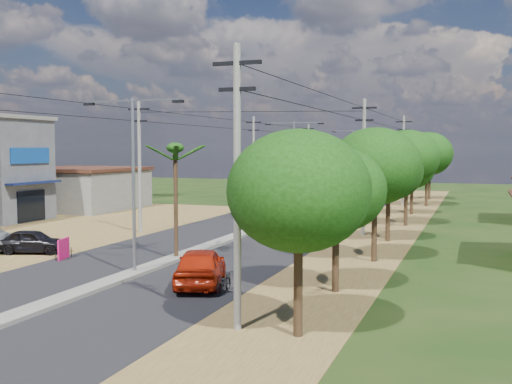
# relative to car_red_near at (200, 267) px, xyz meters

# --- Properties ---
(ground) EXTENTS (160.00, 160.00, 0.00)m
(ground) POSITION_rel_car_red_near_xyz_m (-3.74, 0.89, -0.81)
(ground) COLOR black
(ground) RESTS_ON ground
(road) EXTENTS (12.00, 110.00, 0.04)m
(road) POSITION_rel_car_red_near_xyz_m (-3.74, 15.89, -0.79)
(road) COLOR black
(road) RESTS_ON ground
(median) EXTENTS (1.00, 90.00, 0.18)m
(median) POSITION_rel_car_red_near_xyz_m (-3.74, 18.89, -0.72)
(median) COLOR #605E56
(median) RESTS_ON ground
(dirt_lot_west) EXTENTS (18.00, 46.00, 0.04)m
(dirt_lot_west) POSITION_rel_car_red_near_xyz_m (-18.74, 8.89, -0.79)
(dirt_lot_west) COLOR brown
(dirt_lot_west) RESTS_ON ground
(dirt_shoulder_east) EXTENTS (5.00, 90.00, 0.03)m
(dirt_shoulder_east) POSITION_rel_car_red_near_xyz_m (4.76, 15.89, -0.79)
(dirt_shoulder_east) COLOR brown
(dirt_shoulder_east) RESTS_ON ground
(low_shed) EXTENTS (10.40, 10.40, 3.95)m
(low_shed) POSITION_rel_car_red_near_xyz_m (-24.74, 24.89, 1.16)
(low_shed) COLOR #605E56
(low_shed) RESTS_ON ground
(tree_east_a) EXTENTS (4.40, 4.40, 6.37)m
(tree_east_a) POSITION_rel_car_red_near_xyz_m (5.76, -5.11, 3.68)
(tree_east_a) COLOR black
(tree_east_a) RESTS_ON ground
(tree_east_b) EXTENTS (4.00, 4.00, 5.83)m
(tree_east_b) POSITION_rel_car_red_near_xyz_m (5.56, 0.89, 3.31)
(tree_east_b) COLOR black
(tree_east_b) RESTS_ON ground
(tree_east_c) EXTENTS (4.60, 4.60, 6.83)m
(tree_east_c) POSITION_rel_car_red_near_xyz_m (5.96, 7.89, 4.06)
(tree_east_c) COLOR black
(tree_east_c) RESTS_ON ground
(tree_east_d) EXTENTS (4.20, 4.20, 6.13)m
(tree_east_d) POSITION_rel_car_red_near_xyz_m (5.66, 14.89, 3.53)
(tree_east_d) COLOR black
(tree_east_d) RESTS_ON ground
(tree_east_e) EXTENTS (4.80, 4.80, 7.14)m
(tree_east_e) POSITION_rel_car_red_near_xyz_m (5.86, 22.89, 4.28)
(tree_east_e) COLOR black
(tree_east_e) RESTS_ON ground
(tree_east_f) EXTENTS (3.80, 3.80, 5.52)m
(tree_east_f) POSITION_rel_car_red_near_xyz_m (5.46, 30.89, 3.08)
(tree_east_f) COLOR black
(tree_east_f) RESTS_ON ground
(tree_east_g) EXTENTS (5.00, 5.00, 7.38)m
(tree_east_g) POSITION_rel_car_red_near_xyz_m (6.06, 38.89, 4.43)
(tree_east_g) COLOR black
(tree_east_g) RESTS_ON ground
(tree_east_h) EXTENTS (4.40, 4.40, 6.52)m
(tree_east_h) POSITION_rel_car_red_near_xyz_m (5.76, 46.89, 3.83)
(tree_east_h) COLOR black
(tree_east_h) RESTS_ON ground
(palm_median_near) EXTENTS (2.00, 2.00, 6.15)m
(palm_median_near) POSITION_rel_car_red_near_xyz_m (-3.74, 4.89, 4.73)
(palm_median_near) COLOR black
(palm_median_near) RESTS_ON ground
(palm_median_mid) EXTENTS (2.00, 2.00, 6.55)m
(palm_median_mid) POSITION_rel_car_red_near_xyz_m (-3.74, 20.89, 5.09)
(palm_median_mid) COLOR black
(palm_median_mid) RESTS_ON ground
(palm_median_far) EXTENTS (2.00, 2.00, 5.85)m
(palm_median_far) POSITION_rel_car_red_near_xyz_m (-3.74, 36.89, 4.45)
(palm_median_far) COLOR black
(palm_median_far) RESTS_ON ground
(streetlight_near) EXTENTS (5.10, 0.18, 8.00)m
(streetlight_near) POSITION_rel_car_red_near_xyz_m (-3.74, 0.89, 3.98)
(streetlight_near) COLOR gray
(streetlight_near) RESTS_ON ground
(streetlight_mid) EXTENTS (5.10, 0.18, 8.00)m
(streetlight_mid) POSITION_rel_car_red_near_xyz_m (-3.74, 25.89, 3.98)
(streetlight_mid) COLOR gray
(streetlight_mid) RESTS_ON ground
(streetlight_far) EXTENTS (5.10, 0.18, 8.00)m
(streetlight_far) POSITION_rel_car_red_near_xyz_m (-3.74, 50.89, 3.98)
(streetlight_far) COLOR gray
(streetlight_far) RESTS_ON ground
(utility_pole_w_b) EXTENTS (1.60, 0.24, 9.00)m
(utility_pole_w_b) POSITION_rel_car_red_near_xyz_m (-10.74, 12.89, 3.95)
(utility_pole_w_b) COLOR #605E56
(utility_pole_w_b) RESTS_ON ground
(utility_pole_w_c) EXTENTS (1.60, 0.24, 9.00)m
(utility_pole_w_c) POSITION_rel_car_red_near_xyz_m (-10.74, 34.89, 3.95)
(utility_pole_w_c) COLOR #605E56
(utility_pole_w_c) RESTS_ON ground
(utility_pole_w_d) EXTENTS (1.60, 0.24, 9.00)m
(utility_pole_w_d) POSITION_rel_car_red_near_xyz_m (-10.74, 55.89, 3.95)
(utility_pole_w_d) COLOR #605E56
(utility_pole_w_d) RESTS_ON ground
(utility_pole_e_a) EXTENTS (1.60, 0.24, 9.00)m
(utility_pole_e_a) POSITION_rel_car_red_near_xyz_m (3.76, -5.11, 3.95)
(utility_pole_e_a) COLOR #605E56
(utility_pole_e_a) RESTS_ON ground
(utility_pole_e_b) EXTENTS (1.60, 0.24, 9.00)m
(utility_pole_e_b) POSITION_rel_car_red_near_xyz_m (3.76, 16.89, 3.95)
(utility_pole_e_b) COLOR #605E56
(utility_pole_e_b) RESTS_ON ground
(utility_pole_e_c) EXTENTS (1.60, 0.24, 9.00)m
(utility_pole_e_c) POSITION_rel_car_red_near_xyz_m (3.76, 38.89, 3.95)
(utility_pole_e_c) COLOR #605E56
(utility_pole_e_c) RESTS_ON ground
(car_red_near) EXTENTS (3.35, 5.10, 1.61)m
(car_red_near) POSITION_rel_car_red_near_xyz_m (0.00, 0.00, 0.00)
(car_red_near) COLOR #951A08
(car_red_near) RESTS_ON ground
(car_silver_mid) EXTENTS (2.90, 4.33, 1.35)m
(car_silver_mid) POSITION_rel_car_red_near_xyz_m (-2.24, 17.62, -0.13)
(car_silver_mid) COLOR gray
(car_silver_mid) RESTS_ON ground
(car_white_far) EXTENTS (2.20, 5.27, 1.52)m
(car_white_far) POSITION_rel_car_red_near_xyz_m (-8.49, 27.79, -0.05)
(car_white_far) COLOR silver
(car_white_far) RESTS_ON ground
(car_parked_dark) EXTENTS (4.15, 2.67, 1.31)m
(car_parked_dark) POSITION_rel_car_red_near_xyz_m (-11.95, 3.72, -0.15)
(car_parked_dark) COLOR black
(car_parked_dark) RESTS_ON ground
(moto_rider_east) EXTENTS (0.66, 1.60, 0.82)m
(moto_rider_east) POSITION_rel_car_red_near_xyz_m (1.46, -0.93, -0.40)
(moto_rider_east) COLOR black
(moto_rider_east) RESTS_ON ground
(moto_rider_west_a) EXTENTS (1.33, 2.05, 1.02)m
(moto_rider_west_a) POSITION_rel_car_red_near_xyz_m (-4.94, 20.65, -0.30)
(moto_rider_west_a) COLOR black
(moto_rider_west_a) RESTS_ON ground
(moto_rider_west_b) EXTENTS (1.18, 1.89, 1.10)m
(moto_rider_west_b) POSITION_rel_car_red_near_xyz_m (-8.74, 37.86, -0.26)
(moto_rider_west_b) COLOR black
(moto_rider_west_b) RESTS_ON ground
(roadside_sign) EXTENTS (0.44, 1.30, 1.11)m
(roadside_sign) POSITION_rel_car_red_near_xyz_m (-9.24, 2.89, -0.26)
(roadside_sign) COLOR #B3104E
(roadside_sign) RESTS_ON ground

